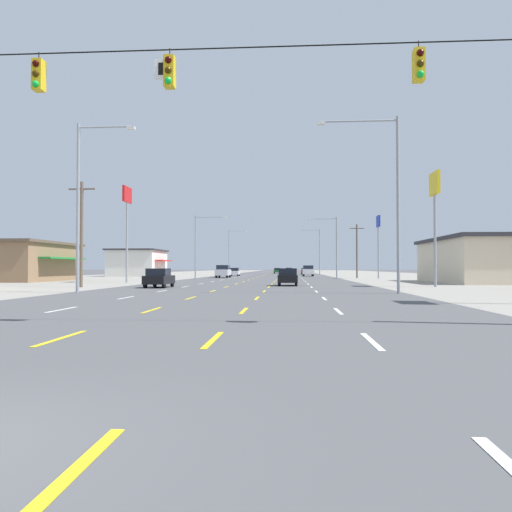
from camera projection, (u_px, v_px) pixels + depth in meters
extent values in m
plane|color=#4C4C4F|center=(265.00, 279.00, 70.13)|extent=(572.00, 572.00, 0.00)
cube|color=gray|center=(93.00, 279.00, 71.79)|extent=(28.00, 440.00, 0.01)
cube|color=gray|center=(445.00, 279.00, 68.47)|extent=(28.00, 440.00, 0.01)
cube|color=white|center=(62.00, 310.00, 19.11)|extent=(0.14, 2.60, 0.01)
cube|color=white|center=(126.00, 298.00, 26.59)|extent=(0.14, 2.60, 0.01)
cube|color=white|center=(162.00, 291.00, 34.07)|extent=(0.14, 2.60, 0.01)
cube|color=white|center=(185.00, 287.00, 41.55)|extent=(0.14, 2.60, 0.01)
cube|color=white|center=(201.00, 284.00, 49.04)|extent=(0.14, 2.60, 0.01)
cube|color=white|center=(213.00, 282.00, 56.52)|extent=(0.14, 2.60, 0.01)
cube|color=white|center=(222.00, 280.00, 64.00)|extent=(0.14, 2.60, 0.01)
cube|color=white|center=(229.00, 279.00, 71.48)|extent=(0.14, 2.60, 0.01)
cube|color=white|center=(234.00, 278.00, 78.96)|extent=(0.14, 2.60, 0.01)
cube|color=white|center=(239.00, 277.00, 86.44)|extent=(0.14, 2.60, 0.01)
cube|color=white|center=(243.00, 276.00, 93.92)|extent=(0.14, 2.60, 0.01)
cube|color=white|center=(247.00, 275.00, 101.40)|extent=(0.14, 2.60, 0.01)
cube|color=white|center=(250.00, 275.00, 108.89)|extent=(0.14, 2.60, 0.01)
cube|color=white|center=(252.00, 274.00, 116.37)|extent=(0.14, 2.60, 0.01)
cube|color=white|center=(254.00, 274.00, 123.85)|extent=(0.14, 2.60, 0.01)
cube|color=white|center=(256.00, 274.00, 131.33)|extent=(0.14, 2.60, 0.01)
cube|color=white|center=(258.00, 273.00, 138.81)|extent=(0.14, 2.60, 0.01)
cube|color=white|center=(260.00, 273.00, 146.29)|extent=(0.14, 2.60, 0.01)
cube|color=white|center=(261.00, 273.00, 153.77)|extent=(0.14, 2.60, 0.01)
cube|color=white|center=(263.00, 272.00, 161.25)|extent=(0.14, 2.60, 0.01)
cube|color=white|center=(264.00, 272.00, 168.73)|extent=(0.14, 2.60, 0.01)
cube|color=white|center=(265.00, 272.00, 176.22)|extent=(0.14, 2.60, 0.01)
cube|color=white|center=(266.00, 272.00, 183.70)|extent=(0.14, 2.60, 0.01)
cube|color=white|center=(267.00, 272.00, 191.18)|extent=(0.14, 2.60, 0.01)
cube|color=white|center=(268.00, 271.00, 198.66)|extent=(0.14, 2.60, 0.01)
cube|color=white|center=(268.00, 271.00, 206.14)|extent=(0.14, 2.60, 0.01)
cube|color=white|center=(269.00, 271.00, 213.62)|extent=(0.14, 2.60, 0.01)
cube|color=white|center=(270.00, 271.00, 221.10)|extent=(0.14, 2.60, 0.01)
cube|color=yellow|center=(61.00, 338.00, 11.40)|extent=(0.14, 2.60, 0.01)
cube|color=yellow|center=(152.00, 310.00, 18.88)|extent=(0.14, 2.60, 0.01)
cube|color=yellow|center=(191.00, 298.00, 26.36)|extent=(0.14, 2.60, 0.01)
cube|color=yellow|center=(213.00, 291.00, 33.84)|extent=(0.14, 2.60, 0.01)
cube|color=yellow|center=(227.00, 287.00, 41.32)|extent=(0.14, 2.60, 0.01)
cube|color=yellow|center=(236.00, 284.00, 48.80)|extent=(0.14, 2.60, 0.01)
cube|color=yellow|center=(243.00, 282.00, 56.28)|extent=(0.14, 2.60, 0.01)
cube|color=yellow|center=(249.00, 280.00, 63.76)|extent=(0.14, 2.60, 0.01)
cube|color=yellow|center=(253.00, 279.00, 71.24)|extent=(0.14, 2.60, 0.01)
cube|color=yellow|center=(257.00, 278.00, 78.73)|extent=(0.14, 2.60, 0.01)
cube|color=yellow|center=(259.00, 277.00, 86.21)|extent=(0.14, 2.60, 0.01)
cube|color=yellow|center=(262.00, 276.00, 93.69)|extent=(0.14, 2.60, 0.01)
cube|color=yellow|center=(264.00, 275.00, 101.17)|extent=(0.14, 2.60, 0.01)
cube|color=yellow|center=(266.00, 275.00, 108.65)|extent=(0.14, 2.60, 0.01)
cube|color=yellow|center=(267.00, 274.00, 116.13)|extent=(0.14, 2.60, 0.01)
cube|color=yellow|center=(269.00, 274.00, 123.61)|extent=(0.14, 2.60, 0.01)
cube|color=yellow|center=(270.00, 274.00, 131.09)|extent=(0.14, 2.60, 0.01)
cube|color=yellow|center=(271.00, 273.00, 138.57)|extent=(0.14, 2.60, 0.01)
cube|color=yellow|center=(272.00, 273.00, 146.06)|extent=(0.14, 2.60, 0.01)
cube|color=yellow|center=(273.00, 273.00, 153.54)|extent=(0.14, 2.60, 0.01)
cube|color=yellow|center=(273.00, 272.00, 161.02)|extent=(0.14, 2.60, 0.01)
cube|color=yellow|center=(274.00, 272.00, 168.50)|extent=(0.14, 2.60, 0.01)
cube|color=yellow|center=(275.00, 272.00, 175.98)|extent=(0.14, 2.60, 0.01)
cube|color=yellow|center=(275.00, 272.00, 183.46)|extent=(0.14, 2.60, 0.01)
cube|color=yellow|center=(276.00, 272.00, 190.94)|extent=(0.14, 2.60, 0.01)
cube|color=yellow|center=(276.00, 271.00, 198.42)|extent=(0.14, 2.60, 0.01)
cube|color=yellow|center=(277.00, 271.00, 205.90)|extent=(0.14, 2.60, 0.01)
cube|color=yellow|center=(277.00, 271.00, 213.39)|extent=(0.14, 2.60, 0.01)
cube|color=yellow|center=(278.00, 271.00, 220.87)|extent=(0.14, 2.60, 0.01)
cube|color=yellow|center=(58.00, 487.00, 3.68)|extent=(0.14, 2.60, 0.01)
cube|color=yellow|center=(213.00, 340.00, 11.16)|extent=(0.14, 2.60, 0.01)
cube|color=yellow|center=(244.00, 311.00, 18.64)|extent=(0.14, 2.60, 0.01)
cube|color=yellow|center=(257.00, 298.00, 26.12)|extent=(0.14, 2.60, 0.01)
cube|color=yellow|center=(264.00, 291.00, 33.60)|extent=(0.14, 2.60, 0.01)
cube|color=yellow|center=(269.00, 287.00, 41.09)|extent=(0.14, 2.60, 0.01)
cube|color=yellow|center=(272.00, 284.00, 48.57)|extent=(0.14, 2.60, 0.01)
cube|color=yellow|center=(274.00, 282.00, 56.05)|extent=(0.14, 2.60, 0.01)
cube|color=yellow|center=(276.00, 280.00, 63.53)|extent=(0.14, 2.60, 0.01)
cube|color=yellow|center=(278.00, 279.00, 71.01)|extent=(0.14, 2.60, 0.01)
cube|color=yellow|center=(279.00, 278.00, 78.49)|extent=(0.14, 2.60, 0.01)
cube|color=yellow|center=(280.00, 277.00, 85.97)|extent=(0.14, 2.60, 0.01)
cube|color=yellow|center=(280.00, 276.00, 93.45)|extent=(0.14, 2.60, 0.01)
cube|color=yellow|center=(281.00, 275.00, 100.93)|extent=(0.14, 2.60, 0.01)
cube|color=yellow|center=(282.00, 275.00, 108.42)|extent=(0.14, 2.60, 0.01)
cube|color=yellow|center=(282.00, 274.00, 115.90)|extent=(0.14, 2.60, 0.01)
cube|color=yellow|center=(283.00, 274.00, 123.38)|extent=(0.14, 2.60, 0.01)
cube|color=yellow|center=(283.00, 274.00, 130.86)|extent=(0.14, 2.60, 0.01)
cube|color=yellow|center=(283.00, 273.00, 138.34)|extent=(0.14, 2.60, 0.01)
cube|color=yellow|center=(284.00, 273.00, 145.82)|extent=(0.14, 2.60, 0.01)
cube|color=yellow|center=(284.00, 273.00, 153.30)|extent=(0.14, 2.60, 0.01)
cube|color=yellow|center=(284.00, 272.00, 160.78)|extent=(0.14, 2.60, 0.01)
cube|color=yellow|center=(285.00, 272.00, 168.26)|extent=(0.14, 2.60, 0.01)
cube|color=yellow|center=(285.00, 272.00, 175.75)|extent=(0.14, 2.60, 0.01)
cube|color=yellow|center=(285.00, 272.00, 183.23)|extent=(0.14, 2.60, 0.01)
cube|color=yellow|center=(285.00, 272.00, 190.71)|extent=(0.14, 2.60, 0.01)
cube|color=yellow|center=(285.00, 271.00, 198.19)|extent=(0.14, 2.60, 0.01)
cube|color=yellow|center=(285.00, 271.00, 205.67)|extent=(0.14, 2.60, 0.01)
cube|color=yellow|center=(286.00, 271.00, 213.15)|extent=(0.14, 2.60, 0.01)
cube|color=yellow|center=(286.00, 271.00, 220.63)|extent=(0.14, 2.60, 0.01)
cube|color=white|center=(372.00, 341.00, 10.93)|extent=(0.14, 2.60, 0.01)
cube|color=white|center=(338.00, 311.00, 18.41)|extent=(0.14, 2.60, 0.01)
cube|color=white|center=(324.00, 299.00, 25.89)|extent=(0.14, 2.60, 0.01)
cube|color=white|center=(316.00, 292.00, 33.37)|extent=(0.14, 2.60, 0.01)
cube|color=white|center=(312.00, 287.00, 40.85)|extent=(0.14, 2.60, 0.01)
cube|color=white|center=(308.00, 284.00, 48.33)|extent=(0.14, 2.60, 0.01)
cube|color=white|center=(306.00, 282.00, 55.81)|extent=(0.14, 2.60, 0.01)
cube|color=white|center=(304.00, 280.00, 63.29)|extent=(0.14, 2.60, 0.01)
cube|color=white|center=(302.00, 279.00, 70.77)|extent=(0.14, 2.60, 0.01)
cube|color=white|center=(301.00, 278.00, 78.26)|extent=(0.14, 2.60, 0.01)
cube|color=white|center=(300.00, 277.00, 85.74)|extent=(0.14, 2.60, 0.01)
cube|color=white|center=(299.00, 276.00, 93.22)|extent=(0.14, 2.60, 0.01)
cube|color=white|center=(298.00, 275.00, 100.70)|extent=(0.14, 2.60, 0.01)
cube|color=white|center=(298.00, 275.00, 108.18)|extent=(0.14, 2.60, 0.01)
cube|color=white|center=(297.00, 274.00, 115.66)|extent=(0.14, 2.60, 0.01)
cube|color=white|center=(297.00, 274.00, 123.14)|extent=(0.14, 2.60, 0.01)
cube|color=white|center=(296.00, 274.00, 130.62)|extent=(0.14, 2.60, 0.01)
cube|color=white|center=(296.00, 273.00, 138.10)|extent=(0.14, 2.60, 0.01)
cube|color=white|center=(296.00, 273.00, 145.59)|extent=(0.14, 2.60, 0.01)
cube|color=white|center=(295.00, 273.00, 153.07)|extent=(0.14, 2.60, 0.01)
cube|color=white|center=(295.00, 272.00, 160.55)|extent=(0.14, 2.60, 0.01)
cube|color=white|center=(295.00, 272.00, 168.03)|extent=(0.14, 2.60, 0.01)
cube|color=white|center=(295.00, 272.00, 175.51)|extent=(0.14, 2.60, 0.01)
cube|color=white|center=(294.00, 272.00, 182.99)|extent=(0.14, 2.60, 0.01)
cube|color=white|center=(294.00, 272.00, 190.47)|extent=(0.14, 2.60, 0.01)
cube|color=white|center=(294.00, 271.00, 197.95)|extent=(0.14, 2.60, 0.01)
cube|color=white|center=(294.00, 271.00, 205.44)|extent=(0.14, 2.60, 0.01)
cube|color=white|center=(294.00, 271.00, 212.92)|extent=(0.14, 2.60, 0.01)
cube|color=white|center=(294.00, 271.00, 220.40)|extent=(0.14, 2.60, 0.01)
cylinder|color=black|center=(171.00, 50.00, 14.64)|extent=(25.09, 0.04, 0.04)
cube|color=white|center=(165.00, 69.00, 14.58)|extent=(0.60, 0.04, 0.60)
cube|color=black|center=(164.00, 69.00, 14.56)|extent=(0.36, 0.01, 0.36)
cube|color=gold|center=(170.00, 72.00, 14.53)|extent=(0.30, 0.34, 0.92)
cylinder|color=black|center=(170.00, 52.00, 14.54)|extent=(0.03, 0.03, 0.24)
sphere|color=#2F0402|center=(168.00, 60.00, 14.35)|extent=(0.20, 0.20, 0.20)
sphere|color=#352202|center=(168.00, 70.00, 14.34)|extent=(0.20, 0.20, 0.20)
sphere|color=green|center=(168.00, 81.00, 14.34)|extent=(0.20, 0.20, 0.20)
cube|color=gold|center=(39.00, 76.00, 14.79)|extent=(0.30, 0.34, 0.92)
cylinder|color=black|center=(39.00, 56.00, 14.81)|extent=(0.03, 0.03, 0.24)
sphere|color=#2F0402|center=(36.00, 64.00, 14.62)|extent=(0.20, 0.20, 0.20)
sphere|color=#352202|center=(36.00, 74.00, 14.61)|extent=(0.20, 0.20, 0.20)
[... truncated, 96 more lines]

